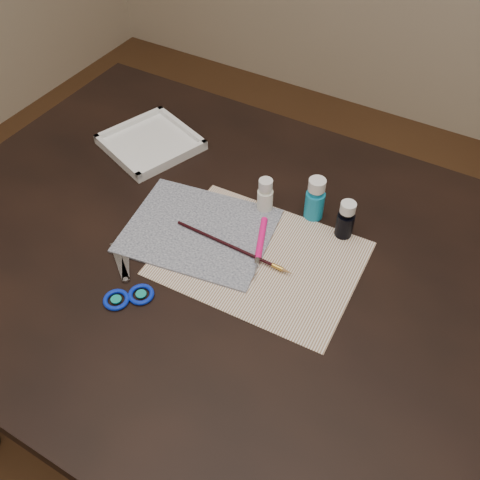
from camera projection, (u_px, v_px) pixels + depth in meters
The scene contains 11 objects.
ground at pixel (240, 431), 1.54m from camera, with size 3.50×3.50×0.02m, color #422614.
table at pixel (240, 363), 1.26m from camera, with size 1.30×0.90×0.75m, color black.
paper at pixel (260, 258), 0.98m from camera, with size 0.36×0.27×0.00m, color white.
canvas at pixel (199, 230), 1.03m from camera, with size 0.27×0.22×0.00m, color black.
paint_bottle_white at pixel (265, 195), 1.05m from camera, with size 0.03×0.03×0.08m, color white.
paint_bottle_cyan at pixel (315, 199), 1.03m from camera, with size 0.04×0.04×0.09m, color #148BB6.
paint_bottle_navy at pixel (346, 219), 1.00m from camera, with size 0.03×0.03×0.08m, color black.
paintbrush at pixel (233, 247), 0.99m from camera, with size 0.25×0.01×0.01m, color black, non-canonical shape.
craft_knife at pixel (259, 248), 0.99m from camera, with size 0.16×0.01×0.01m, color #FF107A, non-canonical shape.
scissors at pixel (121, 274), 0.95m from camera, with size 0.18×0.09×0.01m, color silver, non-canonical shape.
palette_tray at pixel (151, 142), 1.21m from camera, with size 0.18×0.18×0.02m, color white.
Camera 1 is at (0.32, -0.56, 1.49)m, focal length 40.00 mm.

